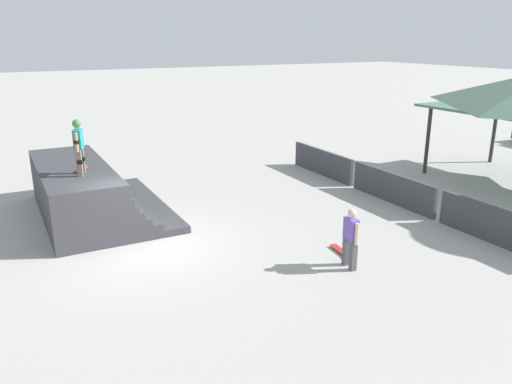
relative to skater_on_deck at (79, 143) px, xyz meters
name	(u,v)px	position (x,y,z in m)	size (l,w,h in m)	color
ground_plane	(144,247)	(2.08, 1.14, -2.64)	(160.00, 160.00, 0.00)	#A3A09B
quarter_pipe_ramp	(85,193)	(-1.29, 0.22, -1.88)	(6.00, 3.76, 1.71)	#38383D
skater_on_deck	(79,143)	(0.00, 0.00, 0.00)	(0.69, 0.39, 1.62)	#6B6051
skateboard_on_deck	(81,169)	(-0.48, 0.07, -0.87)	(0.83, 0.53, 0.09)	silver
bystander_walking	(351,235)	(5.73, 5.34, -1.78)	(0.63, 0.25, 1.56)	#4C4C51
skateboard_on_ground	(341,251)	(4.92, 5.71, -2.59)	(0.87, 0.29, 0.09)	green
barrier_fence	(392,188)	(2.29, 9.88, -2.12)	(12.36, 0.12, 1.05)	#3D3D42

